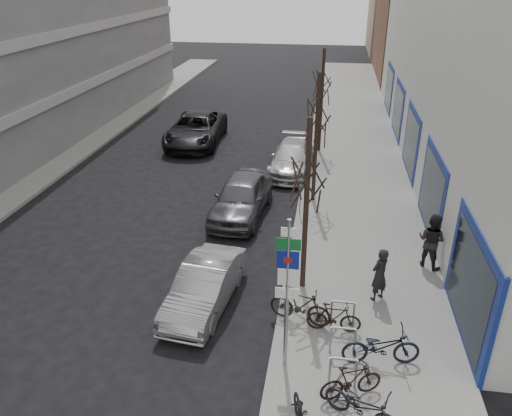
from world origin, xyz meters
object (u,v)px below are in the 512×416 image
(meter_front, at_px, (287,272))
(meter_back, at_px, (308,151))
(tree_far, at_px, (323,77))
(pedestrian_far, at_px, (431,240))
(tree_mid, at_px, (318,108))
(bike_rack, at_px, (343,338))
(parked_car_back, at_px, (292,158))
(bike_near_right, at_px, (351,381))
(bike_mid_inner, at_px, (300,305))
(bike_mid_curb, at_px, (381,344))
(bike_near_left, at_px, (303,416))
(pedestrian_near, at_px, (379,275))
(tree_near, at_px, (308,166))
(lane_car, at_px, (196,129))
(highway_sign_pole, at_px, (287,287))
(bike_far_inner, at_px, (334,317))
(meter_mid, at_px, (300,197))
(parked_car_front, at_px, (204,286))
(parked_car_mid, at_px, (242,197))
(bike_far_curb, at_px, (363,403))

(meter_front, xyz_separation_m, meter_back, (0.00, 11.00, 0.00))
(tree_far, bearing_deg, pedestrian_far, -70.22)
(tree_mid, height_order, meter_front, tree_mid)
(bike_rack, relative_size, tree_far, 0.41)
(bike_rack, distance_m, parked_car_back, 13.17)
(meter_back, relative_size, parked_car_back, 0.26)
(meter_front, bearing_deg, bike_near_right, -64.27)
(bike_rack, xyz_separation_m, bike_mid_inner, (-1.15, 1.12, 0.03))
(bike_mid_curb, bearing_deg, bike_near_left, 134.98)
(pedestrian_near, bearing_deg, bike_near_right, 33.78)
(meter_front, distance_m, bike_near_right, 4.23)
(bike_rack, height_order, tree_near, tree_near)
(lane_car, bearing_deg, pedestrian_near, -58.58)
(tree_near, xyz_separation_m, tree_far, (0.00, 13.00, 0.00))
(lane_car, height_order, pedestrian_far, pedestrian_far)
(lane_car, bearing_deg, tree_near, -64.86)
(bike_mid_inner, bearing_deg, meter_front, 36.06)
(parked_car_back, bearing_deg, bike_near_left, -81.72)
(highway_sign_pole, distance_m, pedestrian_far, 6.92)
(meter_front, relative_size, bike_near_right, 0.83)
(bike_near_right, xyz_separation_m, bike_far_inner, (-0.41, 2.27, -0.02))
(tree_mid, height_order, pedestrian_far, tree_mid)
(bike_near_right, bearing_deg, bike_near_left, 115.33)
(bike_near_left, bearing_deg, bike_far_inner, 63.89)
(bike_near_right, xyz_separation_m, parked_car_back, (-2.58, 14.35, 0.09))
(meter_mid, height_order, parked_car_front, meter_mid)
(bike_rack, bearing_deg, tree_far, 94.32)
(meter_mid, xyz_separation_m, pedestrian_far, (4.48, -3.20, 0.19))
(tree_mid, distance_m, parked_car_mid, 4.62)
(tree_far, bearing_deg, bike_mid_curb, -82.46)
(bike_rack, height_order, meter_mid, meter_mid)
(bike_mid_inner, height_order, parked_car_back, parked_car_back)
(parked_car_mid, bearing_deg, tree_near, -55.91)
(tree_far, bearing_deg, bike_far_inner, -86.31)
(tree_far, relative_size, bike_far_curb, 3.10)
(meter_front, relative_size, parked_car_mid, 0.27)
(parked_car_front, xyz_separation_m, pedestrian_far, (6.83, 3.04, 0.44))
(bike_mid_curb, bearing_deg, bike_far_inner, 39.09)
(bike_far_inner, height_order, parked_car_front, parked_car_front)
(bike_mid_inner, bearing_deg, bike_far_inner, -90.62)
(bike_rack, distance_m, tree_far, 16.31)
(bike_near_left, height_order, bike_mid_inner, bike_mid_inner)
(bike_mid_inner, height_order, bike_far_curb, bike_mid_inner)
(bike_rack, distance_m, bike_near_right, 1.42)
(bike_far_inner, bearing_deg, meter_mid, 11.90)
(meter_front, distance_m, parked_car_front, 2.48)
(bike_far_curb, bearing_deg, bike_near_left, 138.58)
(bike_rack, height_order, tree_far, tree_far)
(tree_near, bearing_deg, bike_near_right, -72.18)
(parked_car_front, bearing_deg, tree_far, 85.35)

